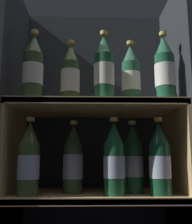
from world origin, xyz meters
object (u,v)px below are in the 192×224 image
(bottle_lower_front_2, at_px, (160,161))
(bottle_upper_back_1, at_px, (131,77))
(bottle_upper_front_1, at_px, (104,70))
(bottle_lower_front_1, at_px, (114,161))
(bottle_upper_front_0, at_px, (33,69))
(bottle_upper_front_2, at_px, (165,70))
(bottle_lower_back_0, at_px, (73,161))
(bottle_lower_back_1, at_px, (133,160))
(bottle_upper_back_0, at_px, (70,77))
(bottle_lower_front_0, at_px, (29,161))

(bottle_lower_front_2, bearing_deg, bottle_upper_back_1, 133.94)
(bottle_upper_front_1, relative_size, bottle_lower_front_1, 1.00)
(bottle_upper_front_0, xyz_separation_m, bottle_lower_front_2, (0.45, 0.00, -0.32))
(bottle_upper_front_0, xyz_separation_m, bottle_lower_front_1, (0.29, 0.00, -0.32))
(bottle_upper_front_2, distance_m, bottle_upper_back_1, 0.14)
(bottle_lower_back_0, bearing_deg, bottle_lower_back_1, 0.00)
(bottle_upper_front_1, relative_size, bottle_lower_back_1, 1.00)
(bottle_upper_front_0, bearing_deg, bottle_lower_front_1, 0.00)
(bottle_upper_front_0, distance_m, bottle_lower_front_1, 0.43)
(bottle_upper_front_1, xyz_separation_m, bottle_upper_back_1, (0.11, 0.08, 0.00))
(bottle_upper_back_0, relative_size, bottle_lower_front_1, 1.00)
(bottle_upper_front_0, bearing_deg, bottle_upper_back_1, 12.51)
(bottle_upper_front_2, height_order, bottle_lower_front_0, bottle_upper_front_2)
(bottle_upper_back_0, distance_m, bottle_lower_front_0, 0.36)
(bottle_upper_back_1, xyz_separation_m, bottle_lower_front_0, (-0.37, -0.08, -0.32))
(bottle_upper_front_1, bearing_deg, bottle_upper_front_0, 180.00)
(bottle_upper_front_1, xyz_separation_m, bottle_lower_front_1, (0.03, 0.00, -0.32))
(bottle_upper_front_1, relative_size, bottle_upper_back_0, 1.00)
(bottle_lower_front_2, bearing_deg, bottle_upper_front_2, -0.00)
(bottle_upper_back_0, height_order, bottle_lower_back_0, bottle_upper_back_0)
(bottle_lower_back_0, bearing_deg, bottle_upper_front_2, -13.74)
(bottle_lower_front_1, bearing_deg, bottle_lower_front_0, 180.00)
(bottle_lower_back_1, bearing_deg, bottle_upper_front_1, -143.74)
(bottle_upper_front_0, xyz_separation_m, bottle_lower_back_0, (0.14, 0.08, -0.33))
(bottle_upper_back_1, height_order, bottle_lower_front_2, bottle_upper_back_1)
(bottle_lower_back_0, bearing_deg, bottle_lower_front_2, -15.14)
(bottle_upper_front_1, distance_m, bottle_lower_back_0, 0.35)
(bottle_upper_back_1, relative_size, bottle_lower_back_0, 1.00)
(bottle_upper_front_1, bearing_deg, bottle_upper_back_1, 36.36)
(bottle_upper_front_1, distance_m, bottle_upper_front_2, 0.22)
(bottle_upper_front_0, distance_m, bottle_upper_back_0, 0.15)
(bottle_upper_front_2, xyz_separation_m, bottle_lower_front_1, (-0.19, 0.00, -0.32))
(bottle_upper_front_1, height_order, bottle_lower_back_0, bottle_upper_front_1)
(bottle_upper_back_1, bearing_deg, bottle_lower_back_1, 0.00)
(bottle_lower_front_1, bearing_deg, bottle_upper_back_0, 153.18)
(bottle_upper_front_0, height_order, bottle_lower_front_2, bottle_upper_front_0)
(bottle_upper_back_0, bearing_deg, bottle_lower_front_2, -14.40)
(bottle_upper_front_1, relative_size, bottle_upper_front_2, 1.00)
(bottle_lower_front_2, bearing_deg, bottle_lower_front_1, -180.00)
(bottle_upper_back_1, xyz_separation_m, bottle_lower_back_0, (-0.22, 0.00, -0.33))
(bottle_upper_back_0, bearing_deg, bottle_upper_front_1, -32.44)
(bottle_upper_back_0, relative_size, bottle_lower_back_0, 1.00)
(bottle_upper_front_0, distance_m, bottle_upper_front_2, 0.48)
(bottle_upper_back_1, bearing_deg, bottle_lower_front_2, -46.06)
(bottle_upper_front_2, bearing_deg, bottle_upper_front_1, 180.00)
(bottle_upper_back_1, height_order, bottle_lower_back_1, bottle_upper_back_1)
(bottle_upper_front_0, xyz_separation_m, bottle_upper_front_1, (0.26, 0.00, -0.00))
(bottle_upper_back_1, xyz_separation_m, bottle_lower_front_2, (0.08, -0.08, -0.32))
(bottle_upper_front_0, height_order, bottle_upper_front_2, same)
(bottle_lower_front_0, bearing_deg, bottle_upper_back_1, 12.51)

